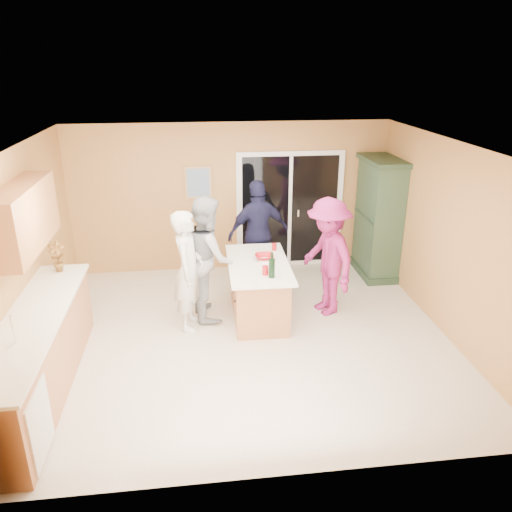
{
  "coord_description": "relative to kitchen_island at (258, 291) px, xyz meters",
  "views": [
    {
      "loc": [
        -0.6,
        -5.96,
        3.58
      ],
      "look_at": [
        0.15,
        0.1,
        1.15
      ],
      "focal_mm": 35.0,
      "sensor_mm": 36.0,
      "label": 1
    }
  ],
  "objects": [
    {
      "name": "floor",
      "position": [
        -0.25,
        -0.6,
        -0.39
      ],
      "size": [
        5.5,
        5.5,
        0.0
      ],
      "primitive_type": "plane",
      "color": "beige",
      "rests_on": "ground"
    },
    {
      "name": "ceiling",
      "position": [
        -0.25,
        -0.6,
        2.21
      ],
      "size": [
        5.5,
        5.0,
        0.1
      ],
      "primitive_type": "cube",
      "color": "silver",
      "rests_on": "wall_back"
    },
    {
      "name": "wall_back",
      "position": [
        -0.25,
        1.9,
        0.91
      ],
      "size": [
        5.5,
        0.1,
        2.6
      ],
      "primitive_type": "cube",
      "color": "#E2B35D",
      "rests_on": "ground"
    },
    {
      "name": "wall_front",
      "position": [
        -0.25,
        -3.1,
        0.91
      ],
      "size": [
        5.5,
        0.1,
        2.6
      ],
      "primitive_type": "cube",
      "color": "#E2B35D",
      "rests_on": "ground"
    },
    {
      "name": "wall_left",
      "position": [
        -3.0,
        -0.6,
        0.91
      ],
      "size": [
        0.1,
        5.0,
        2.6
      ],
      "primitive_type": "cube",
      "color": "#E2B35D",
      "rests_on": "ground"
    },
    {
      "name": "wall_right",
      "position": [
        2.5,
        -0.6,
        0.91
      ],
      "size": [
        0.1,
        5.0,
        2.6
      ],
      "primitive_type": "cube",
      "color": "#E2B35D",
      "rests_on": "ground"
    },
    {
      "name": "left_cabinet_run",
      "position": [
        -2.69,
        -1.65,
        0.07
      ],
      "size": [
        0.65,
        3.05,
        1.24
      ],
      "color": "#B87147",
      "rests_on": "floor"
    },
    {
      "name": "upper_cabinets",
      "position": [
        -2.82,
        -0.8,
        1.48
      ],
      "size": [
        0.35,
        1.6,
        0.75
      ],
      "primitive_type": "cube",
      "color": "#B87147",
      "rests_on": "wall_left"
    },
    {
      "name": "sliding_door",
      "position": [
        0.8,
        1.87,
        0.66
      ],
      "size": [
        1.9,
        0.07,
        2.1
      ],
      "color": "white",
      "rests_on": "floor"
    },
    {
      "name": "framed_picture",
      "position": [
        -0.8,
        1.88,
        1.21
      ],
      "size": [
        0.46,
        0.04,
        0.56
      ],
      "color": "tan",
      "rests_on": "wall_back"
    },
    {
      "name": "kitchen_island",
      "position": [
        0.0,
        0.0,
        0.0
      ],
      "size": [
        0.89,
        1.61,
        0.84
      ],
      "rotation": [
        0.0,
        0.0,
        -0.02
      ],
      "color": "#B87147",
      "rests_on": "floor"
    },
    {
      "name": "green_hutch",
      "position": [
        2.24,
        1.3,
        0.61
      ],
      "size": [
        0.59,
        1.12,
        2.05
      ],
      "color": "#233825",
      "rests_on": "floor"
    },
    {
      "name": "woman_white",
      "position": [
        -1.0,
        -0.2,
        0.46
      ],
      "size": [
        0.53,
        0.7,
        1.72
      ],
      "primitive_type": "imported",
      "rotation": [
        0.0,
        0.0,
        1.37
      ],
      "color": "silver",
      "rests_on": "floor"
    },
    {
      "name": "woman_grey",
      "position": [
        -0.72,
        0.15,
        0.51
      ],
      "size": [
        0.81,
        0.97,
        1.81
      ],
      "primitive_type": "imported",
      "rotation": [
        0.0,
        0.0,
        1.73
      ],
      "color": "#A9A9AC",
      "rests_on": "floor"
    },
    {
      "name": "woman_navy",
      "position": [
        0.15,
        1.14,
        0.5
      ],
      "size": [
        1.12,
        0.68,
        1.78
      ],
      "primitive_type": "imported",
      "rotation": [
        0.0,
        0.0,
        3.39
      ],
      "color": "#1A1B3A",
      "rests_on": "floor"
    },
    {
      "name": "woman_magenta",
      "position": [
        1.02,
        0.01,
        0.49
      ],
      "size": [
        0.96,
        1.28,
        1.76
      ],
      "primitive_type": "imported",
      "rotation": [
        0.0,
        0.0,
        -1.27
      ],
      "color": "#98216D",
      "rests_on": "floor"
    },
    {
      "name": "serving_bowl",
      "position": [
        0.11,
        0.15,
        0.48
      ],
      "size": [
        0.28,
        0.28,
        0.07
      ],
      "primitive_type": "imported",
      "rotation": [
        0.0,
        0.0,
        0.02
      ],
      "color": "#AB1318",
      "rests_on": "kitchen_island"
    },
    {
      "name": "tulip_vase",
      "position": [
        -2.7,
        -0.2,
        0.76
      ],
      "size": [
        0.23,
        0.16,
        0.42
      ],
      "primitive_type": "imported",
      "rotation": [
        0.0,
        0.0,
        -0.04
      ],
      "color": "#AA1A11",
      "rests_on": "left_cabinet_run"
    },
    {
      "name": "tumbler_near",
      "position": [
        0.04,
        -0.42,
        0.51
      ],
      "size": [
        0.1,
        0.1,
        0.12
      ],
      "primitive_type": "cylinder",
      "rotation": [
        0.0,
        0.0,
        0.22
      ],
      "color": "#AB1318",
      "rests_on": "kitchen_island"
    },
    {
      "name": "tumbler_far",
      "position": [
        0.31,
        0.49,
        0.5
      ],
      "size": [
        0.08,
        0.08,
        0.1
      ],
      "primitive_type": "cylinder",
      "rotation": [
        0.0,
        0.0,
        -0.15
      ],
      "color": "#AB1318",
      "rests_on": "kitchen_island"
    },
    {
      "name": "wine_bottle",
      "position": [
        0.11,
        -0.52,
        0.59
      ],
      "size": [
        0.08,
        0.08,
        0.36
      ],
      "rotation": [
        0.0,
        0.0,
        -0.38
      ],
      "color": "black",
      "rests_on": "kitchen_island"
    },
    {
      "name": "white_plate",
      "position": [
        0.12,
        0.08,
        0.45
      ],
      "size": [
        0.23,
        0.23,
        0.01
      ],
      "primitive_type": "cylinder",
      "rotation": [
        0.0,
        0.0,
        0.24
      ],
      "color": "white",
      "rests_on": "kitchen_island"
    }
  ]
}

